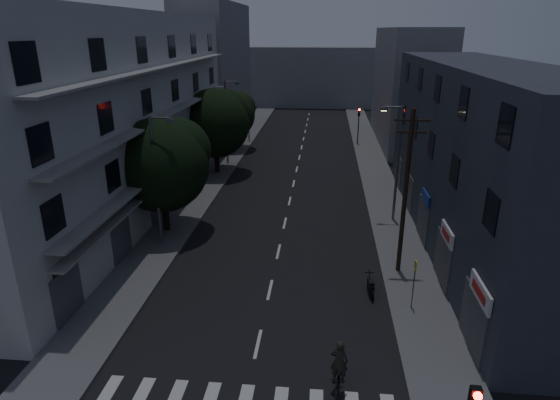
% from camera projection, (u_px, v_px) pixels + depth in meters
% --- Properties ---
extents(ground, '(160.00, 160.00, 0.00)m').
position_uv_depth(ground, '(294.00, 182.00, 41.75)').
color(ground, black).
rests_on(ground, ground).
extents(sidewalk_left, '(3.00, 90.00, 0.15)m').
position_uv_depth(sidewalk_left, '(212.00, 179.00, 42.40)').
color(sidewalk_left, '#565659').
rests_on(sidewalk_left, ground).
extents(sidewalk_right, '(3.00, 90.00, 0.15)m').
position_uv_depth(sidewalk_right, '(379.00, 183.00, 41.04)').
color(sidewalk_right, '#565659').
rests_on(sidewalk_right, ground).
extents(lane_markings, '(0.15, 60.50, 0.01)m').
position_uv_depth(lane_markings, '(298.00, 163.00, 47.59)').
color(lane_markings, beige).
rests_on(lane_markings, ground).
extents(building_left, '(7.00, 36.00, 14.00)m').
position_uv_depth(building_left, '(124.00, 115.00, 33.88)').
color(building_left, '#B6B6B0').
rests_on(building_left, ground).
extents(building_right, '(6.19, 28.00, 11.00)m').
position_uv_depth(building_right, '(479.00, 157.00, 28.49)').
color(building_right, '#2A2F3A').
rests_on(building_right, ground).
extents(building_far_left, '(6.00, 20.00, 16.00)m').
position_uv_depth(building_far_left, '(216.00, 68.00, 61.58)').
color(building_far_left, slate).
rests_on(building_far_left, ground).
extents(building_far_right, '(6.00, 20.00, 13.00)m').
position_uv_depth(building_far_right, '(407.00, 87.00, 54.32)').
color(building_far_right, slate).
rests_on(building_far_right, ground).
extents(building_far_end, '(24.00, 8.00, 10.00)m').
position_uv_depth(building_far_end, '(312.00, 77.00, 82.09)').
color(building_far_end, slate).
rests_on(building_far_end, ground).
extents(tree_near, '(6.13, 6.13, 7.56)m').
position_uv_depth(tree_near, '(162.00, 161.00, 29.90)').
color(tree_near, black).
rests_on(tree_near, sidewalk_left).
extents(tree_mid, '(6.30, 6.30, 7.75)m').
position_uv_depth(tree_mid, '(216.00, 121.00, 42.55)').
color(tree_mid, black).
rests_on(tree_mid, sidewalk_left).
extents(tree_far, '(5.18, 5.18, 6.40)m').
position_uv_depth(tree_far, '(232.00, 113.00, 51.50)').
color(tree_far, black).
rests_on(tree_far, sidewalk_left).
extents(traffic_signal_far_right, '(0.28, 0.37, 4.10)m').
position_uv_depth(traffic_signal_far_right, '(359.00, 118.00, 54.09)').
color(traffic_signal_far_right, black).
rests_on(traffic_signal_far_right, sidewalk_right).
extents(traffic_signal_far_left, '(0.28, 0.37, 4.10)m').
position_uv_depth(traffic_signal_far_left, '(249.00, 116.00, 55.78)').
color(traffic_signal_far_left, black).
rests_on(traffic_signal_far_left, sidewalk_left).
extents(street_lamp_left_near, '(1.51, 0.25, 8.00)m').
position_uv_depth(street_lamp_left_near, '(157.00, 175.00, 27.97)').
color(street_lamp_left_near, slate).
rests_on(street_lamp_left_near, sidewalk_left).
extents(street_lamp_right, '(1.51, 0.25, 8.00)m').
position_uv_depth(street_lamp_right, '(396.00, 158.00, 31.66)').
color(street_lamp_right, '#54575C').
rests_on(street_lamp_right, sidewalk_right).
extents(street_lamp_left_far, '(1.51, 0.25, 8.00)m').
position_uv_depth(street_lamp_left_far, '(227.00, 117.00, 46.45)').
color(street_lamp_left_far, '#525559').
rests_on(street_lamp_left_far, sidewalk_left).
extents(utility_pole, '(1.80, 0.24, 9.00)m').
position_uv_depth(utility_pole, '(406.00, 190.00, 24.55)').
color(utility_pole, black).
rests_on(utility_pole, sidewalk_right).
extents(bus_stop_sign, '(0.06, 0.35, 2.52)m').
position_uv_depth(bus_stop_sign, '(415.00, 276.00, 22.04)').
color(bus_stop_sign, '#595B60').
rests_on(bus_stop_sign, sidewalk_right).
extents(motorcycle, '(0.50, 1.74, 1.11)m').
position_uv_depth(motorcycle, '(371.00, 287.00, 23.86)').
color(motorcycle, black).
rests_on(motorcycle, ground).
extents(cyclist, '(0.81, 1.86, 2.28)m').
position_uv_depth(cyclist, '(338.00, 375.00, 17.33)').
color(cyclist, black).
rests_on(cyclist, ground).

